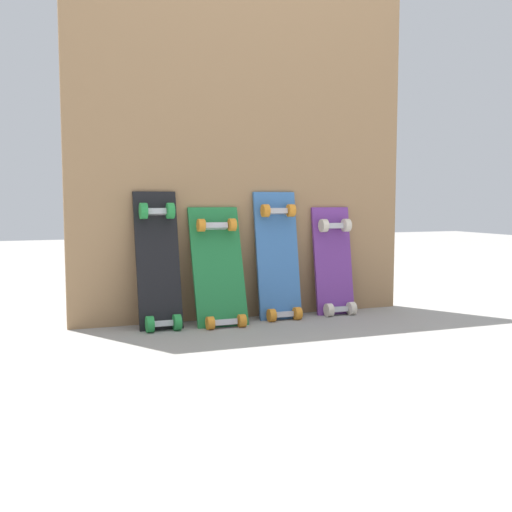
{
  "coord_description": "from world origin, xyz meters",
  "views": [
    {
      "loc": [
        -0.92,
        -2.49,
        0.53
      ],
      "look_at": [
        0.0,
        -0.07,
        0.29
      ],
      "focal_mm": 42.16,
      "sensor_mm": 36.0,
      "label": 1
    }
  ],
  "objects_px": {
    "skateboard_black": "(159,267)",
    "skateboard_purple": "(334,268)",
    "skateboard_green": "(219,274)",
    "skateboard_blue": "(278,263)"
  },
  "relations": [
    {
      "from": "skateboard_green",
      "to": "skateboard_blue",
      "type": "xyz_separation_m",
      "value": [
        0.29,
        0.04,
        0.04
      ]
    },
    {
      "from": "skateboard_green",
      "to": "skateboard_blue",
      "type": "bearing_deg",
      "value": 7.15
    },
    {
      "from": "skateboard_black",
      "to": "skateboard_green",
      "type": "distance_m",
      "value": 0.26
    },
    {
      "from": "skateboard_green",
      "to": "skateboard_purple",
      "type": "height_order",
      "value": "skateboard_green"
    },
    {
      "from": "skateboard_black",
      "to": "skateboard_purple",
      "type": "relative_size",
      "value": 1.12
    },
    {
      "from": "skateboard_black",
      "to": "skateboard_purple",
      "type": "bearing_deg",
      "value": 1.7
    },
    {
      "from": "skateboard_black",
      "to": "skateboard_green",
      "type": "height_order",
      "value": "skateboard_black"
    },
    {
      "from": "skateboard_green",
      "to": "skateboard_purple",
      "type": "xyz_separation_m",
      "value": [
        0.58,
        0.04,
        0.0
      ]
    },
    {
      "from": "skateboard_purple",
      "to": "skateboard_blue",
      "type": "bearing_deg",
      "value": -178.75
    },
    {
      "from": "skateboard_green",
      "to": "skateboard_purple",
      "type": "relative_size",
      "value": 1.02
    }
  ]
}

